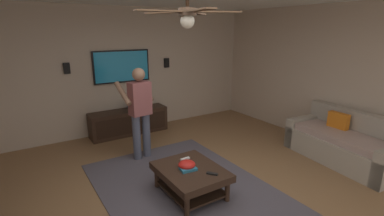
# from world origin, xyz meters

# --- Properties ---
(ground_plane) EXTENTS (8.02, 8.02, 0.00)m
(ground_plane) POSITION_xyz_m (0.00, 0.00, 0.00)
(ground_plane) COLOR olive
(wall_back_tv) EXTENTS (0.10, 6.88, 2.75)m
(wall_back_tv) POSITION_xyz_m (3.22, 0.00, 1.37)
(wall_back_tv) COLOR #BCA893
(wall_back_tv) RESTS_ON ground
(wall_side_window) EXTENTS (6.54, 0.10, 2.75)m
(wall_side_window) POSITION_xyz_m (0.00, -3.39, 1.37)
(wall_side_window) COLOR #C6B09B
(wall_side_window) RESTS_ON ground
(area_rug) EXTENTS (3.05, 2.24, 0.01)m
(area_rug) POSITION_xyz_m (0.28, 0.03, 0.01)
(area_rug) COLOR #514C56
(area_rug) RESTS_ON ground
(couch) EXTENTS (1.99, 1.07, 0.87)m
(couch) POSITION_xyz_m (-0.47, -2.84, 0.32)
(couch) COLOR #A89E8E
(couch) RESTS_ON ground
(coffee_table) EXTENTS (1.00, 0.80, 0.40)m
(coffee_table) POSITION_xyz_m (0.08, 0.03, 0.30)
(coffee_table) COLOR #332116
(coffee_table) RESTS_ON ground
(media_console) EXTENTS (0.45, 1.70, 0.55)m
(media_console) POSITION_xyz_m (2.89, -0.13, 0.28)
(media_console) COLOR #332116
(media_console) RESTS_ON ground
(tv) EXTENTS (0.05, 1.25, 0.70)m
(tv) POSITION_xyz_m (3.13, -0.13, 1.48)
(tv) COLOR black
(person_standing) EXTENTS (0.58, 0.59, 1.64)m
(person_standing) POSITION_xyz_m (1.58, 0.13, 0.93)
(person_standing) COLOR #4C5166
(person_standing) RESTS_ON ground
(bowl) EXTENTS (0.24, 0.24, 0.11)m
(bowl) POSITION_xyz_m (0.12, 0.06, 0.45)
(bowl) COLOR red
(bowl) RESTS_ON coffee_table
(remote_white) EXTENTS (0.05, 0.15, 0.02)m
(remote_white) POSITION_xyz_m (0.36, -0.05, 0.41)
(remote_white) COLOR white
(remote_white) RESTS_ON coffee_table
(remote_black) EXTENTS (0.15, 0.12, 0.02)m
(remote_black) POSITION_xyz_m (-0.22, -0.12, 0.41)
(remote_black) COLOR black
(remote_black) RESTS_ON coffee_table
(book) EXTENTS (0.19, 0.24, 0.04)m
(book) POSITION_xyz_m (0.06, 0.08, 0.42)
(book) COLOR teal
(book) RESTS_ON coffee_table
(vase_round) EXTENTS (0.22, 0.22, 0.22)m
(vase_round) POSITION_xyz_m (2.86, -0.21, 0.66)
(vase_round) COLOR teal
(vase_round) RESTS_ON media_console
(wall_speaker_left) EXTENTS (0.06, 0.12, 0.22)m
(wall_speaker_left) POSITION_xyz_m (3.14, -1.24, 1.49)
(wall_speaker_left) COLOR black
(wall_speaker_right) EXTENTS (0.06, 0.12, 0.22)m
(wall_speaker_right) POSITION_xyz_m (3.14, 0.99, 1.52)
(wall_speaker_right) COLOR black
(ceiling_fan) EXTENTS (1.18, 1.16, 0.46)m
(ceiling_fan) POSITION_xyz_m (-0.13, 0.20, 2.42)
(ceiling_fan) COLOR #4C3828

